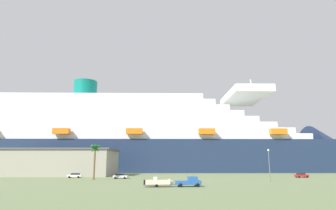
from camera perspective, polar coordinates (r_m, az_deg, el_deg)
The scene contains 10 objects.
ground_plane at distance 108.51m, azimuth 3.08°, elevation -14.35°, with size 600.00×600.00×0.00m, color #66754C.
cruise_ship at distance 156.83m, azimuth -6.48°, elevation -7.43°, with size 245.80×47.37×59.57m.
terminal_building at distance 121.61m, azimuth -21.28°, elevation -10.83°, with size 44.85×23.74×10.42m.
pickup_truck at distance 63.47m, azimuth 4.35°, elevation -15.39°, with size 5.82×2.88×2.20m.
small_boat_on_trailer at distance 62.68m, azimuth -1.52°, elevation -15.54°, with size 7.44×2.62×2.15m.
palm_tree at distance 88.98m, azimuth -14.73°, elevation -9.32°, with size 3.34×3.25×10.51m.
street_lamp at distance 84.74m, azimuth 19.96°, elevation -10.64°, with size 0.56×0.56×8.83m.
parked_car_silver_sedan at distance 94.40m, azimuth -9.68°, elevation -14.12°, with size 4.90×2.41×1.58m.
parked_car_red_hatchback at distance 108.94m, azimuth 25.64°, elevation -12.82°, with size 4.51×2.41×1.58m.
parked_car_white_van at distance 102.46m, azimuth -18.52°, elevation -13.49°, with size 4.79×2.43×1.58m.
Camera 1 is at (-2.04, -78.36, 5.32)m, focal length 29.80 mm.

